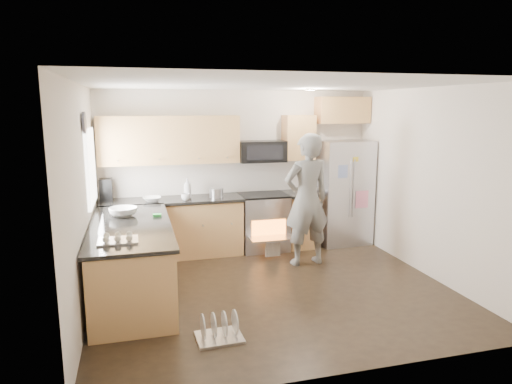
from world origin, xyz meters
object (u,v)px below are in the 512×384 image
object	(u,v)px
dish_rack	(219,332)
refrigerator	(342,192)
person	(307,200)
stove_range	(263,209)

from	to	relation	value
dish_rack	refrigerator	bearing A→B (deg)	46.16
person	refrigerator	bearing A→B (deg)	-145.29
person	dish_rack	bearing A→B (deg)	42.21
stove_range	dish_rack	bearing A→B (deg)	-114.38
dish_rack	person	bearing A→B (deg)	48.73
refrigerator	person	xyz separation A→B (m)	(-1.00, -0.88, 0.09)
person	stove_range	bearing A→B (deg)	-70.83
refrigerator	stove_range	bearing A→B (deg)	177.90
person	dish_rack	distance (m)	2.70
refrigerator	dish_rack	xyz separation A→B (m)	(-2.68, -2.79, -0.81)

